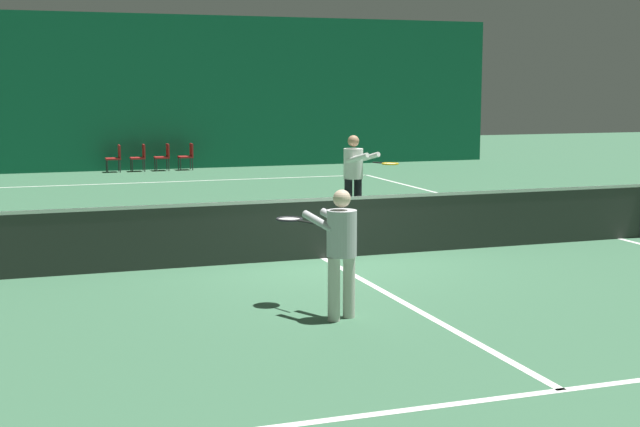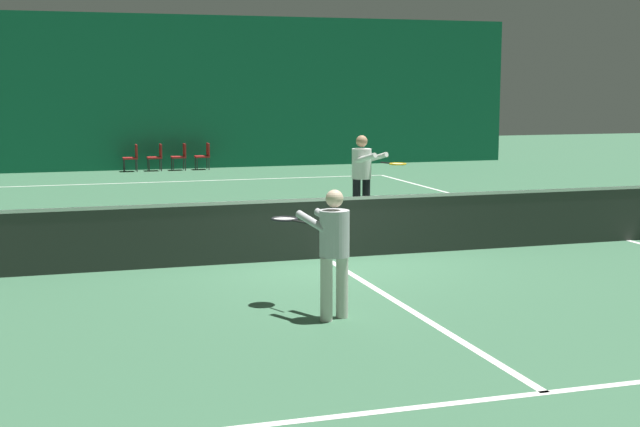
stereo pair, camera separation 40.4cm
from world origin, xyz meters
TOP-DOWN VIEW (x-y plane):
  - ground_plane at (0.00, 0.00)m, footprint 60.00×60.00m
  - backdrop_curtain at (0.00, 15.84)m, footprint 23.00×0.12m
  - court_line_baseline_far at (0.00, 11.90)m, footprint 11.00×0.10m
  - court_line_service_far at (0.00, 6.40)m, footprint 8.25×0.10m
  - court_line_service_near at (0.00, -6.40)m, footprint 8.25×0.10m
  - court_line_sideline_right at (5.50, 0.00)m, footprint 0.10×23.80m
  - court_line_centre at (0.00, 0.00)m, footprint 0.10×12.80m
  - tennis_net at (0.00, 0.00)m, footprint 12.00×0.10m
  - player_near at (-1.02, -3.45)m, footprint 0.80×1.31m
  - player_far at (1.89, 3.56)m, footprint 0.87×1.39m
  - courtside_chair_0 at (-1.51, 15.29)m, footprint 0.44×0.44m
  - courtside_chair_1 at (-0.76, 15.29)m, footprint 0.44×0.44m
  - courtside_chair_2 at (-0.01, 15.29)m, footprint 0.44×0.44m
  - courtside_chair_3 at (0.74, 15.29)m, footprint 0.44×0.44m

SIDE VIEW (x-z plane):
  - ground_plane at x=0.00m, z-range 0.00..0.00m
  - court_line_baseline_far at x=0.00m, z-range 0.00..0.00m
  - court_line_service_far at x=0.00m, z-range 0.00..0.00m
  - court_line_service_near at x=0.00m, z-range 0.00..0.00m
  - court_line_sideline_right at x=5.50m, z-range 0.00..0.00m
  - court_line_centre at x=0.00m, z-range 0.00..0.00m
  - courtside_chair_0 at x=-1.51m, z-range 0.07..0.91m
  - courtside_chair_1 at x=-0.76m, z-range 0.07..0.91m
  - courtside_chair_2 at x=-0.01m, z-range 0.07..0.91m
  - courtside_chair_3 at x=0.74m, z-range 0.07..0.91m
  - tennis_net at x=0.00m, z-range -0.02..1.05m
  - player_near at x=-1.02m, z-range 0.13..1.62m
  - player_far at x=1.89m, z-range 0.14..1.83m
  - backdrop_curtain at x=0.00m, z-range 0.00..4.90m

